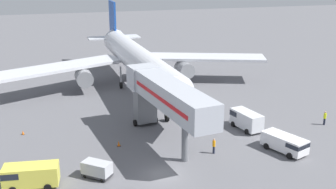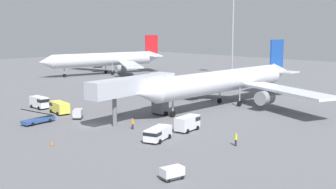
# 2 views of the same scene
# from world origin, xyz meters

# --- Properties ---
(ground_plane) EXTENTS (300.00, 300.00, 0.00)m
(ground_plane) POSITION_xyz_m (0.00, 0.00, 0.00)
(ground_plane) COLOR slate
(airplane_at_gate) EXTENTS (46.65, 48.47, 12.77)m
(airplane_at_gate) POSITION_xyz_m (4.10, 29.90, 4.94)
(airplane_at_gate) COLOR silver
(airplane_at_gate) RESTS_ON ground
(jet_bridge) EXTENTS (5.43, 18.46, 7.53)m
(jet_bridge) POSITION_xyz_m (2.29, 7.67, 5.66)
(jet_bridge) COLOR #B2B7C1
(jet_bridge) RESTS_ON ground
(belt_loader_truck) EXTENTS (2.50, 5.86, 2.87)m
(belt_loader_truck) POSITION_xyz_m (-7.37, -5.43, 0.74)
(belt_loader_truck) COLOR #2D4C8E
(belt_loader_truck) RESTS_ON ground
(service_van_rear_left) EXTENTS (5.12, 2.79, 2.12)m
(service_van_rear_left) POSITION_xyz_m (-12.34, 1.36, 1.21)
(service_van_rear_left) COLOR #E5DB4C
(service_van_rear_left) RESTS_ON ground
(service_van_near_left) EXTENTS (2.72, 4.78, 2.25)m
(service_van_near_left) POSITION_xyz_m (13.08, 8.40, 1.28)
(service_van_near_left) COLOR silver
(service_van_near_left) RESTS_ON ground
(service_van_mid_right) EXTENTS (3.68, 5.40, 1.82)m
(service_van_mid_right) POSITION_xyz_m (14.10, 1.09, 1.06)
(service_van_mid_right) COLOR white
(service_van_mid_right) RESTS_ON ground
(service_van_far_right) EXTENTS (4.45, 2.17, 2.28)m
(service_van_far_right) POSITION_xyz_m (-19.26, 1.19, 1.29)
(service_van_far_right) COLOR white
(service_van_far_right) RESTS_ON ground
(baggage_cart_rear_right) EXTENTS (3.00, 2.88, 1.58)m
(baggage_cart_rear_right) POSITION_xyz_m (-6.23, 1.38, 0.87)
(baggage_cart_rear_right) COLOR #38383D
(baggage_cart_rear_right) RESTS_ON ground
(baggage_cart_mid_left) EXTENTS (1.72, 2.56, 1.32)m
(baggage_cart_mid_left) POSITION_xyz_m (26.25, -8.21, 0.74)
(baggage_cart_mid_left) COLOR #38383D
(baggage_cart_mid_left) RESTS_ON ground
(ground_crew_worker_foreground) EXTENTS (0.37, 0.37, 1.72)m
(ground_crew_worker_foreground) POSITION_xyz_m (6.52, 2.99, 0.91)
(ground_crew_worker_foreground) COLOR #1E2333
(ground_crew_worker_foreground) RESTS_ON ground
(ground_crew_worker_midground) EXTENTS (0.48, 0.48, 1.81)m
(ground_crew_worker_midground) POSITION_xyz_m (23.32, 6.67, 0.96)
(ground_crew_worker_midground) COLOR #1E2333
(ground_crew_worker_midground) RESTS_ON ground
(safety_cone_alpha) EXTENTS (0.39, 0.39, 0.60)m
(safety_cone_alpha) POSITION_xyz_m (-2.95, 7.87, 0.30)
(safety_cone_alpha) COLOR black
(safety_cone_alpha) RESTS_ON ground
(safety_cone_bravo) EXTENTS (0.32, 0.32, 0.50)m
(safety_cone_bravo) POSITION_xyz_m (-13.35, 14.54, 0.24)
(safety_cone_bravo) COLOR black
(safety_cone_bravo) RESTS_ON ground
(safety_cone_charlie) EXTENTS (0.40, 0.40, 0.61)m
(safety_cone_charlie) POSITION_xyz_m (6.04, -10.61, 0.30)
(safety_cone_charlie) COLOR black
(safety_cone_charlie) RESTS_ON ground
(airplane_background) EXTENTS (46.39, 44.76, 12.78)m
(airplane_background) POSITION_xyz_m (-58.67, 46.79, 4.96)
(airplane_background) COLOR silver
(airplane_background) RESTS_ON ground
(apron_light_mast) EXTENTS (2.40, 2.40, 27.30)m
(apron_light_mast) POSITION_xyz_m (-25.54, 70.52, 18.77)
(apron_light_mast) COLOR #93969B
(apron_light_mast) RESTS_ON ground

